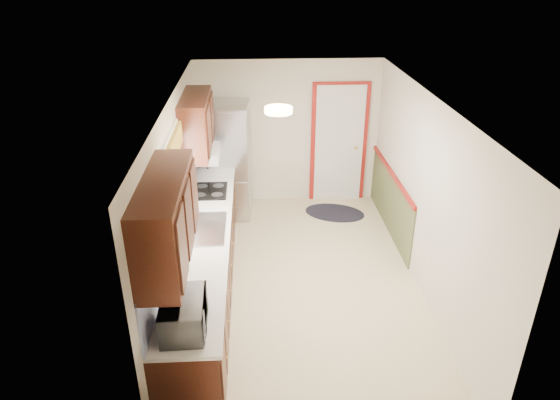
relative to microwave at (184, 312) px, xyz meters
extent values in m
cube|color=beige|center=(1.20, 1.95, -1.13)|extent=(3.20, 5.20, 0.12)
cube|color=white|center=(1.20, 1.95, 1.27)|extent=(3.20, 5.20, 0.12)
cube|color=silver|center=(1.20, 4.45, 0.07)|extent=(3.20, 0.10, 2.40)
cube|color=silver|center=(1.20, -0.55, 0.07)|extent=(3.20, 0.10, 2.40)
cube|color=silver|center=(-0.30, 1.95, 0.07)|extent=(0.10, 5.20, 2.40)
cube|color=silver|center=(2.70, 1.95, 0.07)|extent=(0.10, 5.20, 2.40)
cube|color=#38160C|center=(0.00, 1.65, -0.68)|extent=(0.60, 4.00, 0.90)
cube|color=silver|center=(0.01, 1.65, -0.21)|extent=(0.63, 4.00, 0.04)
cube|color=#5E7DE5|center=(-0.29, 1.65, 0.09)|extent=(0.02, 4.00, 0.55)
cube|color=#38160C|center=(-0.12, 0.35, 0.70)|extent=(0.35, 1.40, 0.75)
cube|color=#38160C|center=(-0.12, 3.05, 0.70)|extent=(0.35, 1.20, 0.75)
cube|color=white|center=(-0.29, 1.75, 0.49)|extent=(0.02, 1.00, 0.90)
cube|color=#BE6423|center=(-0.24, 1.75, 0.84)|extent=(0.05, 1.12, 0.24)
cube|color=#B7B7BC|center=(0.01, 1.75, -0.18)|extent=(0.52, 0.82, 0.02)
cube|color=white|center=(-0.07, 3.10, 0.25)|extent=(0.45, 0.60, 0.15)
cube|color=maroon|center=(2.05, 4.42, -0.13)|extent=(0.94, 0.05, 2.08)
cube|color=white|center=(2.05, 4.39, -0.13)|extent=(0.80, 0.04, 2.00)
cube|color=#4B542F|center=(2.69, 3.30, -0.68)|extent=(0.02, 2.30, 0.90)
cube|color=maroon|center=(2.67, 3.30, -0.21)|extent=(0.04, 2.30, 0.06)
cylinder|color=#FFD88C|center=(0.90, 1.75, 1.23)|extent=(0.30, 0.30, 0.06)
imported|color=white|center=(0.00, 0.00, 0.00)|extent=(0.32, 0.56, 0.37)
cube|color=#B7B7BC|center=(0.18, 4.00, -0.21)|extent=(0.81, 0.76, 1.83)
cylinder|color=black|center=(-0.07, 3.60, -0.30)|extent=(0.02, 0.02, 1.28)
ellipsoid|color=black|center=(1.94, 3.85, -1.12)|extent=(1.13, 0.92, 0.01)
cube|color=black|center=(0.01, 2.79, -0.18)|extent=(0.47, 0.57, 0.02)
camera|label=1|loc=(0.63, -3.41, 2.70)|focal=32.00mm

